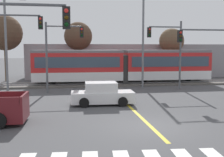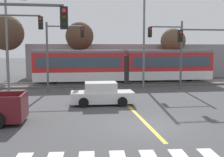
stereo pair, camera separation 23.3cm
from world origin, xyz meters
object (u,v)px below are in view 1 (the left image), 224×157
Objects in this scene: street_lamp_west at (8,37)px; bare_tree_far_west at (5,33)px; traffic_light_mid_left at (2,40)px; traffic_light_mid_right at (211,49)px; traffic_light_far_left at (59,46)px; sedan_crossing at (102,94)px; light_rail_tram at (123,65)px; traffic_light_near_left at (10,44)px; bare_tree_west at (78,36)px; traffic_light_far_right at (170,45)px; bare_tree_east at (172,41)px; street_lamp_centre at (145,30)px.

street_lamp_west is 8.05m from bare_tree_far_west.
traffic_light_mid_left is 0.79× the size of street_lamp_west.
traffic_light_far_left is at bearing 158.51° from traffic_light_mid_right.
street_lamp_west is at bearing 134.90° from sedan_crossing.
traffic_light_mid_left is 13.72m from bare_tree_far_west.
sedan_crossing is 0.57× the size of bare_tree_far_west.
traffic_light_mid_left is 1.18× the size of traffic_light_mid_right.
light_rail_tram is 13.39m from traffic_light_mid_left.
traffic_light_near_left is 0.87× the size of bare_tree_west.
traffic_light_mid_left is 5.69m from street_lamp_west.
sedan_crossing is 0.75× the size of traffic_light_mid_right.
traffic_light_mid_left is at bearing -163.00° from traffic_light_far_right.
traffic_light_far_left is 5.57m from traffic_light_mid_left.
bare_tree_west is at bearing 67.85° from traffic_light_mid_left.
bare_tree_east is at bearing -5.42° from bare_tree_west.
light_rail_tram is at bearing -21.59° from bare_tree_far_west.
traffic_light_near_left is 0.72× the size of street_lamp_west.
light_rail_tram is 2.46× the size of bare_tree_far_west.
street_lamp_west reaches higher than light_rail_tram.
traffic_light_far_left is at bearing -18.77° from street_lamp_west.
street_lamp_west is (-0.73, 5.62, 0.40)m from traffic_light_mid_left.
sedan_crossing is 16.68m from bare_tree_west.
light_rail_tram is at bearing 121.84° from street_lamp_centre.
bare_tree_far_west reaches higher than sedan_crossing.
bare_tree_far_west is 1.21× the size of bare_tree_east.
traffic_light_far_right is 1.11× the size of traffic_light_mid_right.
sedan_crossing is 0.64× the size of traffic_light_mid_left.
bare_tree_east is at bearing 33.84° from light_rail_tram.
traffic_light_mid_right is 0.75× the size of bare_tree_far_west.
traffic_light_mid_left is (-6.74, 1.87, 3.64)m from sedan_crossing.
bare_tree_east is (5.43, 7.29, -0.82)m from street_lamp_centre.
traffic_light_far_left is 0.96× the size of bare_tree_east.
sedan_crossing is at bearing -45.10° from street_lamp_west.
traffic_light_far_right is (13.70, 4.19, -0.29)m from traffic_light_mid_left.
street_lamp_centre is at bearing -27.95° from bare_tree_far_west.
traffic_light_far_left is 0.86× the size of bare_tree_west.
bare_tree_east is at bearing 53.33° from street_lamp_centre.
traffic_light_far_right is at bearing -50.04° from light_rail_tram.
bare_tree_east is at bearing -1.02° from bare_tree_far_west.
sedan_crossing is at bearing -15.53° from traffic_light_mid_left.
traffic_light_near_left is at bearing -115.12° from light_rail_tram.
traffic_light_far_right is at bearing 48.33° from traffic_light_near_left.
street_lamp_centre is (9.61, 14.50, 1.53)m from traffic_light_near_left.
sedan_crossing is 0.61× the size of bare_tree_west.
street_lamp_centre is 16.31m from bare_tree_far_west.
bare_tree_far_west is at bearing 102.23° from traffic_light_near_left.
traffic_light_far_left is 11.39m from bare_tree_far_west.
traffic_light_mid_left reaches higher than traffic_light_mid_right.
bare_tree_east is at bearing 37.16° from traffic_light_mid_left.
street_lamp_centre reaches higher than bare_tree_far_west.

